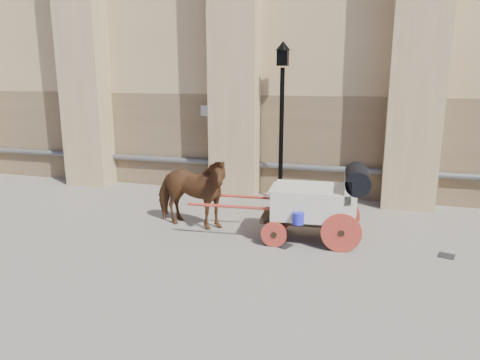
% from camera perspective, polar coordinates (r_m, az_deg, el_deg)
% --- Properties ---
extents(ground, '(90.00, 90.00, 0.00)m').
position_cam_1_polar(ground, '(10.88, -0.81, -6.95)').
color(ground, gray).
rests_on(ground, ground).
extents(horse, '(2.22, 1.26, 1.78)m').
position_cam_1_polar(horse, '(11.32, -6.05, -1.48)').
color(horse, brown).
rests_on(horse, ground).
extents(carriage, '(4.03, 1.49, 1.74)m').
position_cam_1_polar(carriage, '(10.51, 9.74, -2.50)').
color(carriage, black).
rests_on(carriage, ground).
extents(street_lamp, '(0.42, 0.42, 4.51)m').
position_cam_1_polar(street_lamp, '(13.46, 5.09, 7.58)').
color(street_lamp, black).
rests_on(street_lamp, ground).
extents(drain_grate_near, '(0.42, 0.42, 0.01)m').
position_cam_1_polar(drain_grate_near, '(10.39, 5.31, -7.97)').
color(drain_grate_near, black).
rests_on(drain_grate_near, ground).
extents(drain_grate_far, '(0.39, 0.39, 0.01)m').
position_cam_1_polar(drain_grate_far, '(10.72, 23.85, -8.45)').
color(drain_grate_far, black).
rests_on(drain_grate_far, ground).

